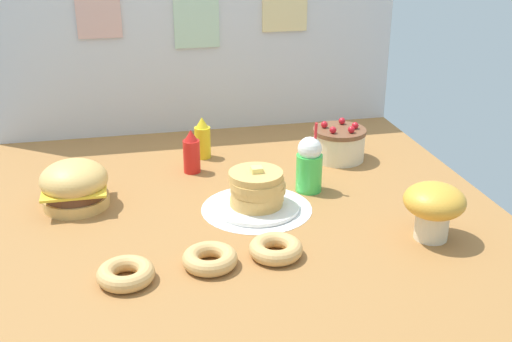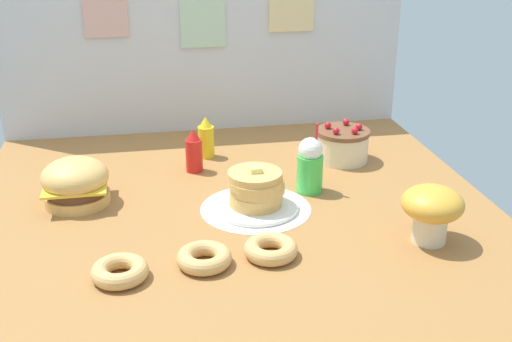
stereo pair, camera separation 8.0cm
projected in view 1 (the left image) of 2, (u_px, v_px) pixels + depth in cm
name	position (u px, v px, depth cm)	size (l,w,h in cm)	color
ground_plane	(235.00, 212.00, 237.83)	(197.01, 189.48, 2.00)	#9E6B38
back_wall	(198.00, 43.00, 305.18)	(197.01, 4.20, 86.70)	silver
doily_mat	(257.00, 208.00, 237.67)	(41.66, 41.66, 0.40)	white
burger	(75.00, 185.00, 236.76)	(25.11, 25.11, 18.11)	#DBA859
pancake_stack	(257.00, 192.00, 235.04)	(32.19, 32.19, 16.57)	white
layer_cake	(339.00, 144.00, 281.64)	(23.63, 23.63, 17.23)	beige
ketchup_bottle	(192.00, 153.00, 267.32)	(7.20, 7.20, 18.94)	red
mustard_bottle	(202.00, 139.00, 282.96)	(7.20, 7.20, 18.94)	yellow
cream_soda_cup	(309.00, 165.00, 248.90)	(10.41, 10.41, 28.43)	green
donut_pink_glaze	(126.00, 273.00, 190.92)	(17.61, 17.61, 5.30)	tan
donut_chocolate	(210.00, 258.00, 199.02)	(17.61, 17.61, 5.30)	tan
donut_vanilla	(276.00, 248.00, 204.80)	(17.61, 17.61, 5.30)	tan
mushroom_stool	(434.00, 206.00, 212.20)	(20.83, 20.83, 19.88)	beige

